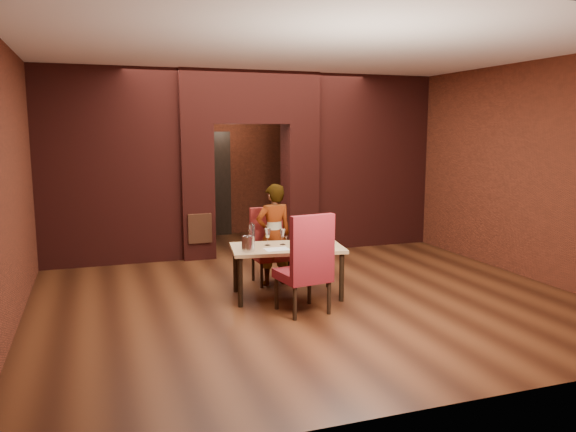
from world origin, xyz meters
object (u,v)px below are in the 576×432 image
object	(u,v)px
chair_near	(303,263)
person_seated	(274,235)
wine_glass_a	(268,237)
potted_plant	(305,266)
wine_glass_c	(300,239)
dining_table	(287,271)
water_bottle	(252,236)
wine_glass_b	(283,237)
chair_far	(271,246)
wine_bucket	(248,244)

from	to	relation	value
chair_near	person_seated	world-z (taller)	person_seated
person_seated	wine_glass_a	size ratio (longest dim) A/B	6.41
wine_glass_a	potted_plant	size ratio (longest dim) A/B	0.61
wine_glass_c	person_seated	bearing A→B (deg)	99.89
dining_table	water_bottle	size ratio (longest dim) A/B	4.35
wine_glass_b	water_bottle	world-z (taller)	water_bottle
wine_glass_c	chair_near	bearing A→B (deg)	-107.60
potted_plant	chair_near	bearing A→B (deg)	-112.31
chair_far	wine_glass_b	size ratio (longest dim) A/B	5.17
dining_table	water_bottle	xyz separation A→B (m)	(-0.47, 0.02, 0.51)
chair_far	water_bottle	bearing A→B (deg)	-125.78
wine_bucket	water_bottle	bearing A→B (deg)	58.43
chair_far	wine_bucket	xyz separation A→B (m)	(-0.56, -0.83, 0.24)
chair_far	person_seated	distance (m)	0.20
chair_far	wine_bucket	distance (m)	1.03
dining_table	wine_glass_c	size ratio (longest dim) A/B	6.95
wine_glass_b	wine_bucket	bearing A→B (deg)	-155.37
wine_glass_a	wine_glass_c	size ratio (longest dim) A/B	1.08
wine_bucket	person_seated	bearing A→B (deg)	52.42
chair_near	wine_glass_a	size ratio (longest dim) A/B	5.42
chair_near	water_bottle	bearing A→B (deg)	-65.80
dining_table	water_bottle	world-z (taller)	water_bottle
water_bottle	potted_plant	distance (m)	1.44
dining_table	wine_glass_b	distance (m)	0.46
wine_glass_b	person_seated	bearing A→B (deg)	85.82
wine_glass_b	water_bottle	bearing A→B (deg)	-167.47
chair_far	wine_glass_a	distance (m)	0.66
wine_glass_a	potted_plant	distance (m)	1.19
chair_near	wine_glass_c	bearing A→B (deg)	-116.54
water_bottle	wine_glass_a	bearing A→B (deg)	24.75
person_seated	wine_bucket	size ratio (longest dim) A/B	7.38
chair_near	person_seated	xyz separation A→B (m)	(0.05, 1.29, 0.11)
wine_glass_c	potted_plant	world-z (taller)	wine_glass_c
wine_bucket	water_bottle	size ratio (longest dim) A/B	0.59
wine_glass_b	wine_bucket	distance (m)	0.60
wine_glass_c	wine_bucket	size ratio (longest dim) A/B	1.06
person_seated	wine_glass_a	world-z (taller)	person_seated
wine_glass_a	water_bottle	distance (m)	0.28
chair_far	potted_plant	distance (m)	0.67
wine_glass_a	wine_bucket	world-z (taller)	wine_glass_a
wine_bucket	water_bottle	xyz separation A→B (m)	(0.09, 0.15, 0.07)
person_seated	wine_bucket	bearing A→B (deg)	47.32
chair_near	wine_glass_b	xyz separation A→B (m)	(0.01, 0.78, 0.17)
chair_near	wine_bucket	xyz separation A→B (m)	(-0.54, 0.53, 0.17)
chair_far	chair_near	world-z (taller)	chair_near
chair_near	wine_glass_a	bearing A→B (deg)	-84.97
wine_glass_a	water_bottle	xyz separation A→B (m)	(-0.25, -0.11, 0.05)
chair_far	wine_bucket	bearing A→B (deg)	-125.27
wine_bucket	chair_near	bearing A→B (deg)	-44.79
chair_near	wine_glass_c	size ratio (longest dim) A/B	5.87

